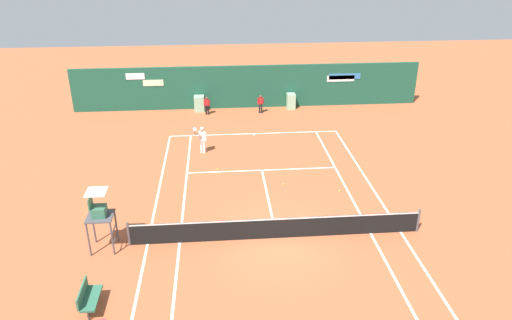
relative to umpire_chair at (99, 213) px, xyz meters
name	(u,v)px	position (x,y,z in m)	size (l,w,h in m)	color
ground_plane	(275,230)	(6.97, 0.72, -1.66)	(80.00, 80.00, 0.01)	#B25633
tennis_net	(277,227)	(6.97, 0.15, -1.15)	(12.10, 0.10, 1.07)	#4C4C51
sponsor_back_wall	(248,87)	(6.95, 17.12, -0.16)	(25.00, 1.02, 3.09)	#194C38
umpire_chair	(99,213)	(0.00, 0.00, 0.00)	(1.00, 1.00, 2.61)	#47474C
player_bench	(88,296)	(0.20, -3.46, -1.15)	(0.54, 1.30, 0.88)	#38383D
player_on_baseline	(202,138)	(3.77, 9.13, -0.72)	(0.78, 0.63, 1.79)	white
ball_kid_right_post	(261,103)	(7.76, 15.76, -0.89)	(0.44, 0.20, 1.33)	black
ball_kid_centre_post	(207,104)	(3.98, 15.76, -0.91)	(0.43, 0.21, 1.30)	black
tennis_ball_near_service_line	(339,191)	(10.55, 3.87, -1.62)	(0.07, 0.07, 0.07)	#CCE033
tennis_ball_mid_court	(283,184)	(7.88, 4.79, -1.62)	(0.07, 0.07, 0.07)	#CCE033
tennis_ball_by_sideline	(218,169)	(4.60, 6.79, -1.62)	(0.07, 0.07, 0.07)	#CCE033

